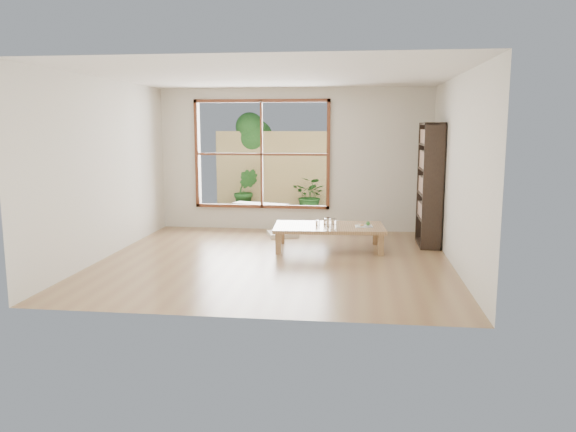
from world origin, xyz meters
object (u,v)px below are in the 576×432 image
Objects in this scene: low_table at (329,228)px; garden_bench at (260,206)px; food_tray at (365,225)px; bookshelf at (430,185)px.

garden_bench reaches higher than low_table.
food_tray is 0.24× the size of garden_bench.
bookshelf is at bearing -13.92° from garden_bench.
low_table is 6.38× the size of food_tray.
low_table is at bearing -40.83° from garden_bench.
food_tray reaches higher than garden_bench.
food_tray is at bearing -6.59° from low_table.
low_table is at bearing 170.94° from food_tray.
low_table is 0.56m from food_tray.
bookshelf is at bearing 21.82° from food_tray.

